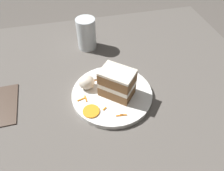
{
  "coord_description": "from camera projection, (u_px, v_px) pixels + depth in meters",
  "views": [
    {
      "loc": [
        0.09,
        0.48,
        0.6
      ],
      "look_at": [
        -0.02,
        -0.01,
        0.08
      ],
      "focal_mm": 35.0,
      "sensor_mm": 36.0,
      "label": 1
    }
  ],
  "objects": [
    {
      "name": "dining_table",
      "position": [
        106.0,
        101.0,
        0.76
      ],
      "size": [
        1.22,
        1.11,
        0.03
      ],
      "primitive_type": "cube",
      "color": "#56514C",
      "rests_on": "ground"
    },
    {
      "name": "cream_dollop",
      "position": [
        87.0,
        82.0,
        0.75
      ],
      "size": [
        0.06,
        0.05,
        0.05
      ],
      "primitive_type": "ellipsoid",
      "color": "silver",
      "rests_on": "plate"
    },
    {
      "name": "orange_garnish",
      "position": [
        91.0,
        111.0,
        0.69
      ],
      "size": [
        0.05,
        0.05,
        0.0
      ],
      "primitive_type": "cylinder",
      "color": "orange",
      "rests_on": "plate"
    },
    {
      "name": "ground_plane",
      "position": [
        106.0,
        104.0,
        0.77
      ],
      "size": [
        6.0,
        6.0,
        0.0
      ],
      "primitive_type": "plane",
      "color": "#4C4742",
      "rests_on": "ground"
    },
    {
      "name": "cake_slice",
      "position": [
        117.0,
        83.0,
        0.71
      ],
      "size": [
        0.13,
        0.13,
        0.1
      ],
      "rotation": [
        0.0,
        0.0,
        4.0
      ],
      "color": "brown",
      "rests_on": "plate"
    },
    {
      "name": "drinking_glass",
      "position": [
        87.0,
        36.0,
        0.92
      ],
      "size": [
        0.08,
        0.08,
        0.13
      ],
      "color": "silver",
      "rests_on": "dining_table"
    },
    {
      "name": "plate",
      "position": [
        112.0,
        94.0,
        0.75
      ],
      "size": [
        0.28,
        0.28,
        0.02
      ],
      "primitive_type": "cylinder",
      "color": "white",
      "rests_on": "dining_table"
    },
    {
      "name": "carrot_shreds_scatter",
      "position": [
        104.0,
        92.0,
        0.75
      ],
      "size": [
        0.2,
        0.2,
        0.0
      ],
      "color": "orange",
      "rests_on": "plate"
    }
  ]
}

